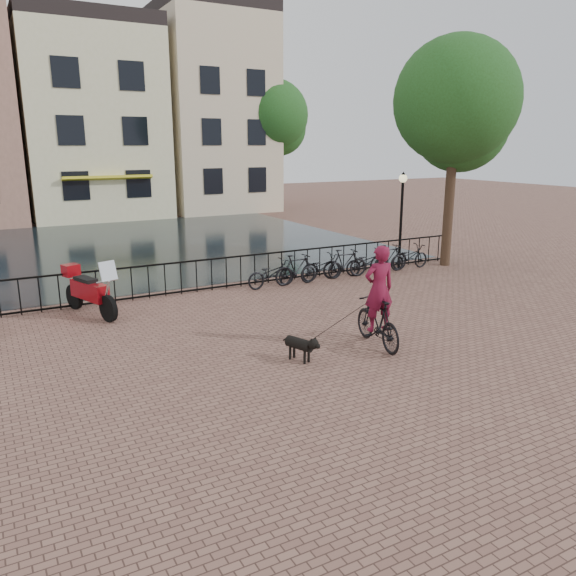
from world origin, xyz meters
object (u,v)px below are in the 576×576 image
motorcycle (89,285)px  dog (299,347)px  lamp_post (402,204)px  cyclist (378,303)px

motorcycle → dog: bearing=-79.0°
lamp_post → motorcycle: 11.15m
lamp_post → dog: bearing=-141.8°
lamp_post → cyclist: size_ratio=1.26×
cyclist → lamp_post: bearing=-124.7°
lamp_post → motorcycle: size_ratio=1.46×
lamp_post → motorcycle: (-11.03, -0.52, -1.55)m
dog → motorcycle: 6.49m
dog → motorcycle: (-3.29, 5.57, 0.52)m
dog → motorcycle: size_ratio=0.40×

